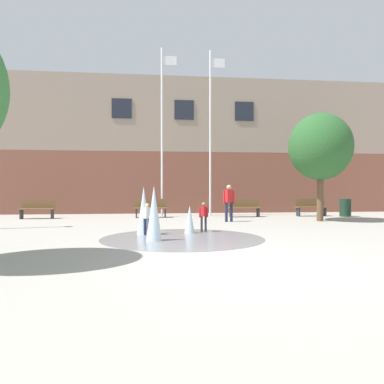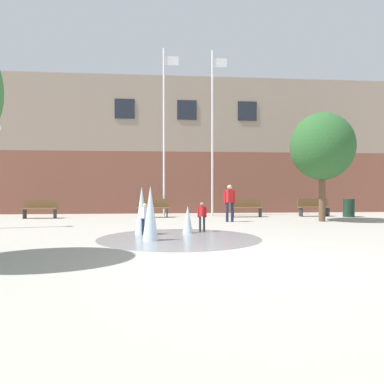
# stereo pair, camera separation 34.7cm
# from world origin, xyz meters

# --- Properties ---
(ground_plane) EXTENTS (100.00, 100.00, 0.00)m
(ground_plane) POSITION_xyz_m (0.00, 0.00, 0.00)
(ground_plane) COLOR #9E998E
(library_building) EXTENTS (36.00, 6.05, 7.82)m
(library_building) POSITION_xyz_m (0.00, 17.11, 3.91)
(library_building) COLOR brown
(library_building) RESTS_ON ground
(splash_fountain) EXTENTS (4.76, 4.76, 1.54)m
(splash_fountain) POSITION_xyz_m (-1.65, 4.06, 0.57)
(splash_fountain) COLOR gray
(splash_fountain) RESTS_ON ground
(park_bench_left_of_flagpoles) EXTENTS (1.60, 0.44, 0.91)m
(park_bench_left_of_flagpoles) POSITION_xyz_m (-7.25, 11.27, 0.48)
(park_bench_left_of_flagpoles) COLOR #28282D
(park_bench_left_of_flagpoles) RESTS_ON ground
(park_bench_center) EXTENTS (1.60, 0.44, 0.91)m
(park_bench_center) POSITION_xyz_m (-1.90, 11.32, 0.48)
(park_bench_center) COLOR #28282D
(park_bench_center) RESTS_ON ground
(park_bench_near_trashcan) EXTENTS (1.60, 0.44, 0.91)m
(park_bench_near_trashcan) POSITION_xyz_m (2.75, 11.19, 0.48)
(park_bench_near_trashcan) COLOR #28282D
(park_bench_near_trashcan) RESTS_ON ground
(park_bench_far_right) EXTENTS (1.60, 0.44, 0.91)m
(park_bench_far_right) POSITION_xyz_m (6.29, 11.30, 0.48)
(park_bench_far_right) COLOR #28282D
(park_bench_far_right) RESTS_ON ground
(child_with_pink_shirt) EXTENTS (0.31, 0.24, 0.99)m
(child_with_pink_shirt) POSITION_xyz_m (-0.18, 5.20, 0.58)
(child_with_pink_shirt) COLOR #28282D
(child_with_pink_shirt) RESTS_ON ground
(child_in_fountain) EXTENTS (0.31, 0.24, 0.99)m
(child_in_fountain) POSITION_xyz_m (-2.05, 4.55, 0.58)
(child_in_fountain) COLOR #1E233D
(child_in_fountain) RESTS_ON ground
(adult_near_bench) EXTENTS (0.50, 0.35, 1.59)m
(adult_near_bench) POSITION_xyz_m (1.43, 8.67, 0.93)
(adult_near_bench) COLOR #1E233D
(adult_near_bench) RESTS_ON ground
(flagpole_left) EXTENTS (0.80, 0.10, 8.53)m
(flagpole_left) POSITION_xyz_m (-1.31, 11.87, 4.51)
(flagpole_left) COLOR silver
(flagpole_left) RESTS_ON ground
(flagpole_right) EXTENTS (0.80, 0.10, 8.50)m
(flagpole_right) POSITION_xyz_m (1.17, 11.87, 4.50)
(flagpole_right) COLOR silver
(flagpole_right) RESTS_ON ground
(trash_can) EXTENTS (0.56, 0.56, 0.90)m
(trash_can) POSITION_xyz_m (7.89, 10.77, 0.45)
(trash_can) COLOR #193323
(trash_can) RESTS_ON ground
(street_tree_near_building) EXTENTS (2.75, 2.75, 4.73)m
(street_tree_near_building) POSITION_xyz_m (5.48, 8.52, 3.25)
(street_tree_near_building) COLOR brown
(street_tree_near_building) RESTS_ON ground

